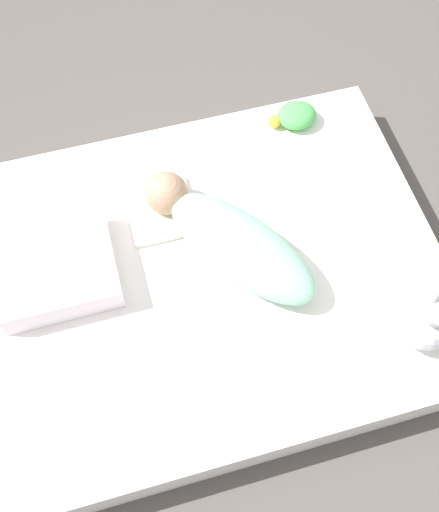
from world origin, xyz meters
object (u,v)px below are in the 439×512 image
pillow (56,268)px  turtle_plush (295,116)px  swaddled_baby (230,239)px  bunny_plush (431,313)px

pillow → turtle_plush: (-0.83, -0.35, -0.01)m
swaddled_baby → bunny_plush: bunny_plush is taller
swaddled_baby → pillow: swaddled_baby is taller
turtle_plush → bunny_plush: bearing=96.2°
pillow → turtle_plush: pillow is taller
swaddled_baby → bunny_plush: (-0.42, 0.38, 0.06)m
pillow → turtle_plush: bearing=-156.8°
pillow → swaddled_baby: bearing=174.0°
turtle_plush → pillow: bearing=23.2°
bunny_plush → turtle_plush: bearing=-83.8°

